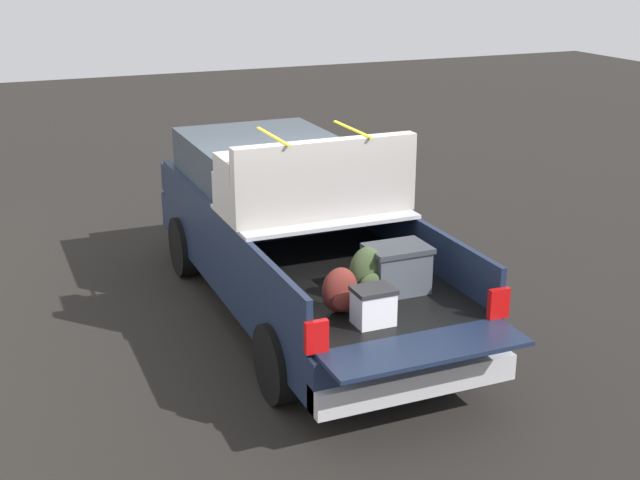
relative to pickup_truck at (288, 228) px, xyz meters
name	(u,v)px	position (x,y,z in m)	size (l,w,h in m)	color
ground_plane	(300,314)	(-0.35, 0.00, -0.95)	(40.00, 40.00, 0.00)	black
pickup_truck	(288,228)	(0.00, 0.00, 0.00)	(6.05, 2.06, 2.23)	#162138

